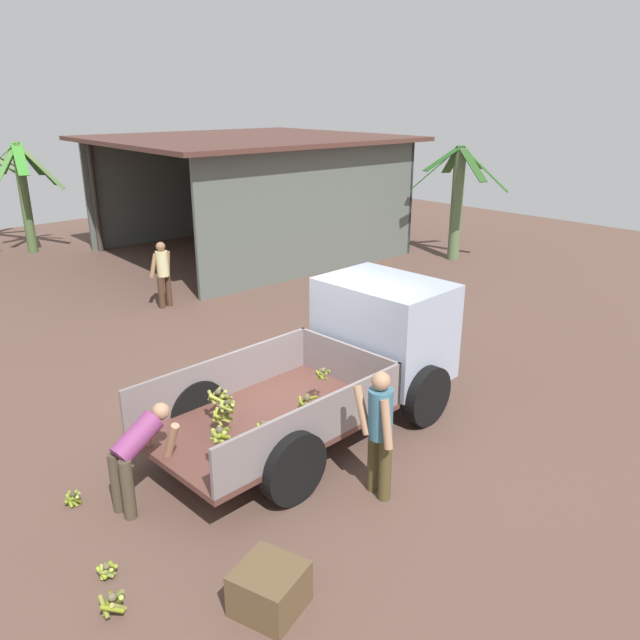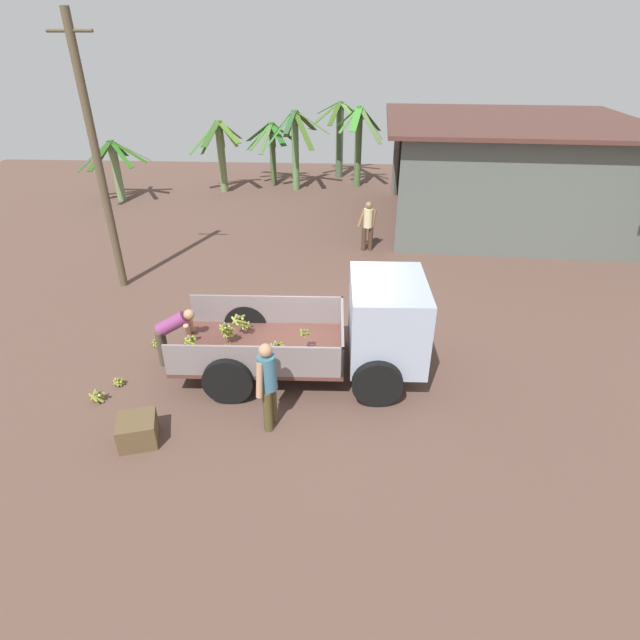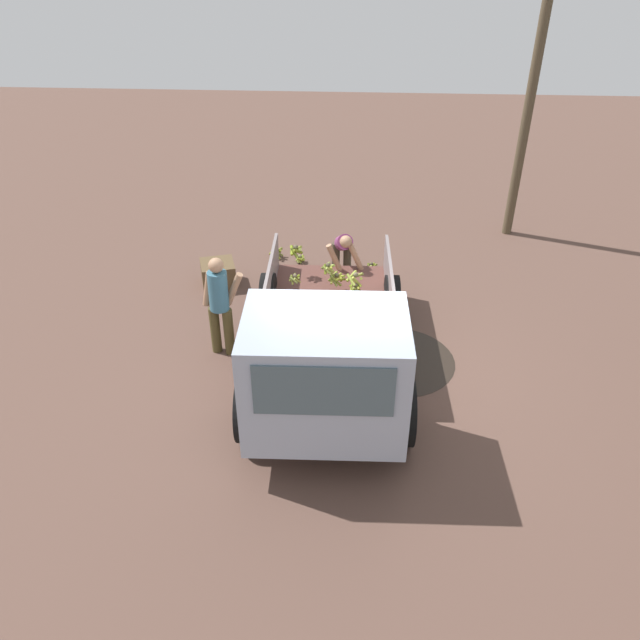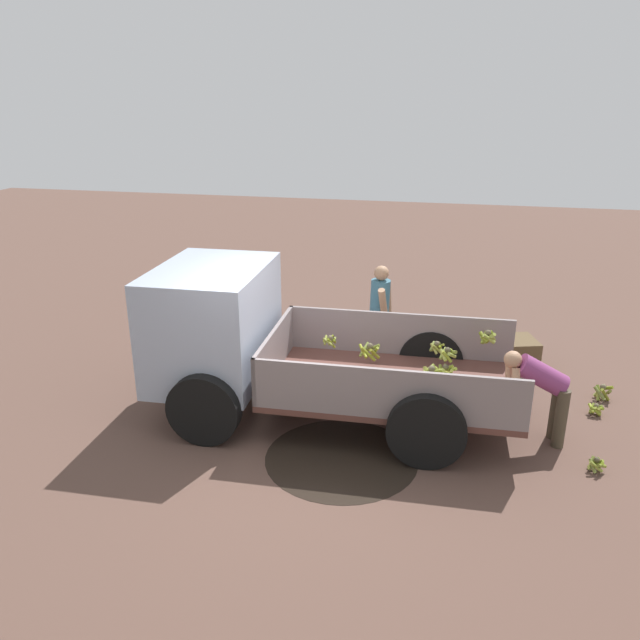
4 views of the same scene
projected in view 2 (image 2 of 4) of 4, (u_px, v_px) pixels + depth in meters
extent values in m
plane|color=brown|center=(318.00, 355.00, 10.44)|extent=(36.00, 36.00, 0.00)
cylinder|color=black|center=(292.00, 341.00, 10.91)|extent=(1.81, 1.81, 0.01)
cube|color=brown|center=(262.00, 348.00, 9.76)|extent=(3.22, 2.05, 0.08)
cube|color=gray|center=(267.00, 309.00, 10.42)|extent=(3.17, 0.14, 0.62)
cube|color=gray|center=(254.00, 361.00, 8.76)|extent=(3.17, 0.14, 0.62)
cube|color=gray|center=(342.00, 334.00, 9.54)|extent=(0.10, 1.97, 0.62)
cube|color=#A4B0C6|center=(387.00, 319.00, 9.34)|extent=(1.43, 1.96, 1.50)
cube|color=#4C606B|center=(426.00, 305.00, 9.18)|extent=(0.07, 1.54, 0.66)
cylinder|color=black|center=(371.00, 325.00, 10.60)|extent=(0.92, 0.24, 0.91)
cylinder|color=black|center=(377.00, 383.00, 8.84)|extent=(0.92, 0.24, 0.91)
cylinder|color=black|center=(246.00, 324.00, 10.67)|extent=(0.92, 0.24, 0.91)
cylinder|color=black|center=(228.00, 381.00, 8.91)|extent=(0.92, 0.24, 0.91)
sphere|color=brown|center=(227.00, 347.00, 9.09)|extent=(0.07, 0.07, 0.07)
cylinder|color=olive|center=(225.00, 350.00, 9.07)|extent=(0.14, 0.12, 0.12)
cylinder|color=olive|center=(228.00, 351.00, 9.08)|extent=(0.14, 0.07, 0.14)
cylinder|color=olive|center=(230.00, 349.00, 9.09)|extent=(0.08, 0.16, 0.11)
cylinder|color=olive|center=(230.00, 348.00, 9.15)|extent=(0.13, 0.12, 0.14)
cylinder|color=olive|center=(227.00, 348.00, 9.16)|extent=(0.14, 0.06, 0.13)
cylinder|color=#8EA822|center=(225.00, 349.00, 9.13)|extent=(0.06, 0.14, 0.13)
sphere|color=#49422F|center=(225.00, 325.00, 9.49)|extent=(0.08, 0.08, 0.08)
cylinder|color=#8B9C3F|center=(228.00, 329.00, 9.49)|extent=(0.11, 0.16, 0.14)
cylinder|color=olive|center=(228.00, 327.00, 9.54)|extent=(0.12, 0.16, 0.14)
cylinder|color=olive|center=(226.00, 327.00, 9.56)|extent=(0.15, 0.05, 0.15)
cylinder|color=#92A442|center=(223.00, 326.00, 9.54)|extent=(0.12, 0.17, 0.12)
cylinder|color=olive|center=(222.00, 328.00, 9.47)|extent=(0.14, 0.16, 0.10)
cylinder|color=olive|center=(225.00, 330.00, 9.48)|extent=(0.14, 0.06, 0.16)
sphere|color=brown|center=(304.00, 331.00, 9.32)|extent=(0.06, 0.06, 0.06)
cylinder|color=olive|center=(303.00, 335.00, 9.31)|extent=(0.13, 0.08, 0.14)
cylinder|color=olive|center=(306.00, 334.00, 9.29)|extent=(0.15, 0.11, 0.09)
cylinder|color=olive|center=(308.00, 332.00, 9.34)|extent=(0.04, 0.16, 0.10)
cylinder|color=olive|center=(306.00, 331.00, 9.39)|extent=(0.16, 0.08, 0.10)
cylinder|color=olive|center=(303.00, 333.00, 9.38)|extent=(0.12, 0.09, 0.15)
cylinder|color=olive|center=(301.00, 333.00, 9.34)|extent=(0.05, 0.15, 0.12)
sphere|color=#47402E|center=(245.00, 323.00, 9.97)|extent=(0.07, 0.07, 0.07)
cylinder|color=#969C2E|center=(246.00, 324.00, 10.04)|extent=(0.15, 0.07, 0.13)
cylinder|color=#8BA12A|center=(244.00, 325.00, 10.03)|extent=(0.11, 0.13, 0.14)
cylinder|color=#98AA43|center=(243.00, 326.00, 9.99)|extent=(0.07, 0.14, 0.14)
cylinder|color=olive|center=(244.00, 326.00, 9.93)|extent=(0.17, 0.05, 0.10)
cylinder|color=olive|center=(247.00, 326.00, 9.95)|extent=(0.14, 0.13, 0.12)
cylinder|color=olive|center=(248.00, 325.00, 10.01)|extent=(0.08, 0.15, 0.14)
sphere|color=#4C4431|center=(228.00, 329.00, 9.69)|extent=(0.08, 0.08, 0.08)
cylinder|color=olive|center=(224.00, 333.00, 9.67)|extent=(0.18, 0.17, 0.13)
cylinder|color=olive|center=(227.00, 334.00, 9.65)|extent=(0.21, 0.05, 0.14)
cylinder|color=olive|center=(230.00, 334.00, 9.69)|extent=(0.15, 0.16, 0.18)
cylinder|color=olive|center=(232.00, 333.00, 9.73)|extent=(0.04, 0.18, 0.18)
cylinder|color=olive|center=(232.00, 330.00, 9.77)|extent=(0.19, 0.17, 0.12)
cylinder|color=olive|center=(229.00, 331.00, 9.79)|extent=(0.19, 0.04, 0.17)
cylinder|color=olive|center=(226.00, 330.00, 9.78)|extent=(0.19, 0.17, 0.13)
cylinder|color=olive|center=(224.00, 333.00, 9.73)|extent=(0.04, 0.19, 0.17)
sphere|color=brown|center=(276.00, 344.00, 9.23)|extent=(0.09, 0.09, 0.09)
cylinder|color=olive|center=(281.00, 348.00, 9.23)|extent=(0.13, 0.23, 0.17)
cylinder|color=olive|center=(281.00, 345.00, 9.30)|extent=(0.16, 0.23, 0.14)
cylinder|color=olive|center=(278.00, 345.00, 9.34)|extent=(0.22, 0.06, 0.19)
cylinder|color=olive|center=(273.00, 347.00, 9.31)|extent=(0.14, 0.20, 0.20)
cylinder|color=olive|center=(273.00, 349.00, 9.24)|extent=(0.14, 0.19, 0.21)
cylinder|color=olive|center=(275.00, 350.00, 9.18)|extent=(0.23, 0.07, 0.16)
sphere|color=brown|center=(190.00, 338.00, 8.98)|extent=(0.09, 0.09, 0.09)
cylinder|color=olive|center=(187.00, 342.00, 8.99)|extent=(0.14, 0.16, 0.17)
cylinder|color=olive|center=(190.00, 343.00, 8.95)|extent=(0.18, 0.08, 0.14)
cylinder|color=olive|center=(192.00, 342.00, 9.00)|extent=(0.12, 0.15, 0.17)
cylinder|color=olive|center=(194.00, 339.00, 9.04)|extent=(0.15, 0.18, 0.13)
cylinder|color=#9BAC41|center=(190.00, 339.00, 9.07)|extent=(0.18, 0.08, 0.14)
cylinder|color=olive|center=(187.00, 340.00, 9.03)|extent=(0.11, 0.18, 0.14)
sphere|color=brown|center=(239.00, 317.00, 9.90)|extent=(0.08, 0.08, 0.08)
cylinder|color=#93A336|center=(235.00, 321.00, 9.88)|extent=(0.20, 0.19, 0.15)
cylinder|color=olive|center=(241.00, 322.00, 9.87)|extent=(0.20, 0.18, 0.16)
cylinder|color=#9BA13B|center=(242.00, 321.00, 9.96)|extent=(0.11, 0.19, 0.21)
cylinder|color=olive|center=(240.00, 318.00, 10.01)|extent=(0.22, 0.05, 0.16)
cylinder|color=olive|center=(235.00, 319.00, 9.95)|extent=(0.09, 0.23, 0.16)
cube|color=#59615A|center=(615.00, 177.00, 16.74)|extent=(0.46, 6.74, 3.36)
cube|color=#59615A|center=(486.00, 154.00, 19.95)|extent=(7.36, 0.49, 3.36)
cube|color=#59615A|center=(528.00, 202.00, 14.21)|extent=(7.36, 0.49, 3.36)
cube|color=#502F28|center=(513.00, 120.00, 16.22)|extent=(8.56, 7.97, 0.12)
cylinder|color=#3F3833|center=(399.00, 154.00, 20.11)|extent=(0.16, 0.16, 3.36)
cylinder|color=#3F3833|center=(404.00, 197.00, 14.72)|extent=(0.16, 0.16, 3.36)
cylinder|color=brown|center=(98.00, 164.00, 11.81)|extent=(0.19, 0.19, 6.36)
cylinder|color=brown|center=(69.00, 31.00, 10.45)|extent=(1.00, 0.07, 0.07)
cylinder|color=#6C8557|center=(117.00, 172.00, 19.71)|extent=(0.32, 0.32, 2.27)
cube|color=#346E1B|center=(129.00, 152.00, 19.37)|extent=(1.27, 0.45, 0.87)
cube|color=#4B7C38|center=(131.00, 151.00, 19.66)|extent=(1.29, 1.00, 0.92)
cube|color=#1E5216|center=(119.00, 148.00, 19.78)|extent=(0.25, 1.10, 0.81)
cube|color=#35562A|center=(103.00, 152.00, 19.73)|extent=(1.28, 0.99, 1.06)
cube|color=#436624|center=(95.00, 155.00, 19.38)|extent=(1.42, 0.34, 1.11)
cube|color=#344E2B|center=(94.00, 156.00, 19.03)|extent=(1.33, 1.09, 1.03)
cube|color=#244D15|center=(100.00, 156.00, 18.60)|extent=(0.45, 1.70, 0.81)
cube|color=#2A691D|center=(121.00, 154.00, 18.94)|extent=(1.13, 0.98, 0.86)
cylinder|color=#4E6A39|center=(358.00, 148.00, 21.33)|extent=(0.29, 0.29, 3.26)
cube|color=#1D5A1F|center=(371.00, 123.00, 20.83)|extent=(1.04, 0.25, 1.35)
cube|color=#265628|center=(370.00, 118.00, 21.07)|extent=(1.06, 0.94, 1.09)
cube|color=#567E32|center=(356.00, 117.00, 21.12)|extent=(0.51, 0.95, 0.99)
cube|color=#398A28|center=(349.00, 115.00, 20.88)|extent=(0.97, 0.65, 0.81)
cube|color=#498236|center=(349.00, 120.00, 20.58)|extent=(0.92, 0.61, 1.03)
cube|color=#39882B|center=(356.00, 119.00, 20.22)|extent=(0.58, 1.22, 0.86)
cube|color=#688948|center=(370.00, 125.00, 20.43)|extent=(1.07, 1.06, 1.36)
cylinder|color=#495F41|center=(340.00, 141.00, 22.76)|extent=(0.33, 0.33, 3.26)
cube|color=olive|center=(356.00, 113.00, 22.22)|extent=(1.50, 0.46, 0.98)
cube|color=#3B602A|center=(352.00, 110.00, 22.63)|extent=(1.24, 1.32, 0.91)
cube|color=#427129|center=(340.00, 113.00, 22.59)|extent=(0.24, 0.90, 1.13)
cube|color=#4D7032|center=(329.00, 107.00, 22.27)|extent=(1.13, 0.63, 0.59)
cube|color=#3C6524|center=(324.00, 115.00, 21.88)|extent=(1.47, 0.97, 1.07)
cube|color=#34541A|center=(335.00, 113.00, 21.58)|extent=(0.62, 1.37, 0.85)
cube|color=#5D8A3E|center=(351.00, 114.00, 21.72)|extent=(1.12, 1.14, 0.95)
cylinder|color=#465C30|center=(273.00, 154.00, 21.94)|extent=(0.25, 0.25, 2.54)
cube|color=#3C6920|center=(284.00, 132.00, 21.53)|extent=(1.10, 0.42, 0.77)
cube|color=#1A561A|center=(284.00, 133.00, 21.93)|extent=(1.17, 1.19, 1.00)
cube|color=#39581A|center=(272.00, 135.00, 22.06)|extent=(0.33, 1.11, 1.23)
cube|color=#306C2E|center=(259.00, 132.00, 22.00)|extent=(1.46, 1.27, 0.97)
cube|color=#308825|center=(259.00, 136.00, 21.70)|extent=(1.21, 0.45, 1.18)
cube|color=#41712A|center=(261.00, 136.00, 21.28)|extent=(1.01, 0.84, 1.05)
cube|color=#486335|center=(266.00, 138.00, 20.92)|extent=(0.47, 1.51, 1.06)
cube|color=#2D7827|center=(278.00, 134.00, 21.18)|extent=(0.83, 0.88, 0.86)
cylinder|color=#5A834D|center=(295.00, 152.00, 20.91)|extent=(0.29, 0.29, 3.16)
cube|color=#568031|center=(312.00, 122.00, 20.34)|extent=(1.46, 0.38, 0.96)
cube|color=#3A5926|center=(305.00, 120.00, 20.89)|extent=(0.96, 1.45, 0.97)
cube|color=#56883B|center=(290.00, 124.00, 20.93)|extent=(0.77, 1.30, 1.25)
cube|color=#4B6B38|center=(284.00, 123.00, 20.64)|extent=(1.08, 0.77, 1.10)
cube|color=#3A8734|center=(281.00, 128.00, 20.33)|extent=(1.23, 0.61, 1.38)
cube|color=#2B4E29|center=(290.00, 122.00, 19.76)|extent=(0.45, 1.26, 0.74)
cube|color=#416321|center=(303.00, 130.00, 19.95)|extent=(0.98, 1.24, 1.36)
cylinder|color=#687D4B|center=(222.00, 158.00, 20.71)|extent=(0.32, 0.32, 2.81)
cube|color=#558128|center=(228.00, 134.00, 20.16)|extent=(0.78, 0.37, 1.00)
cube|color=#506A38|center=(230.00, 130.00, 20.48)|extent=(0.91, 0.90, 0.82)
cube|color=#466630|center=(220.00, 134.00, 20.69)|extent=(0.46, 0.98, 1.22)
cube|color=#397A25|center=(210.00, 138.00, 20.53)|extent=(1.03, 0.59, 1.41)
cube|color=#39772B|center=(204.00, 138.00, 20.09)|extent=(1.31, 0.82, 1.27)
cube|color=#2F511D|center=(211.00, 134.00, 19.61)|extent=(0.60, 1.41, 0.81)
cube|color=#4D7925|center=(228.00, 132.00, 19.78)|extent=(1.13, 1.04, 0.75)
cylinder|color=#4D4323|center=(268.00, 411.00, 8.27)|extent=(0.18, 0.18, 0.79)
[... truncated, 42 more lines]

